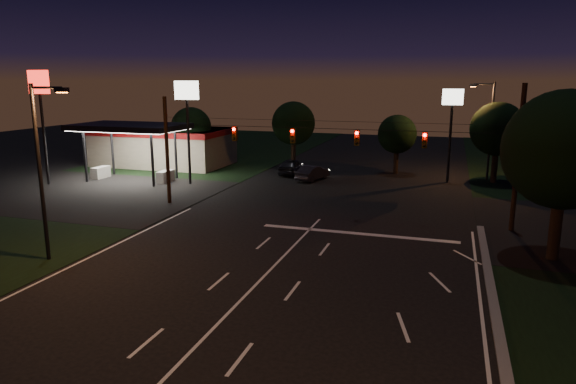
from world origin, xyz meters
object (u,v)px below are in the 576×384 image
at_px(tree_right_near, 564,151).
at_px(car_oncoming_b, 313,173).
at_px(utility_pole_right, 511,231).
at_px(car_oncoming_a, 291,166).

height_order(tree_right_near, car_oncoming_b, tree_right_near).
height_order(utility_pole_right, tree_right_near, tree_right_near).
relative_size(utility_pole_right, car_oncoming_b, 2.16).
xyz_separation_m(utility_pole_right, car_oncoming_b, (-16.04, 12.27, 0.68)).
height_order(tree_right_near, car_oncoming_a, tree_right_near).
distance_m(utility_pole_right, tree_right_near, 7.61).
xyz_separation_m(tree_right_near, car_oncoming_a, (-20.37, 19.44, -4.91)).
relative_size(utility_pole_right, car_oncoming_a, 1.99).
bearing_deg(car_oncoming_a, utility_pole_right, 140.18).
bearing_deg(tree_right_near, utility_pole_right, 107.53).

